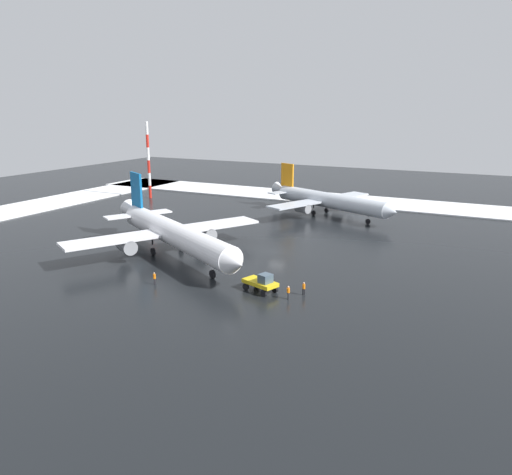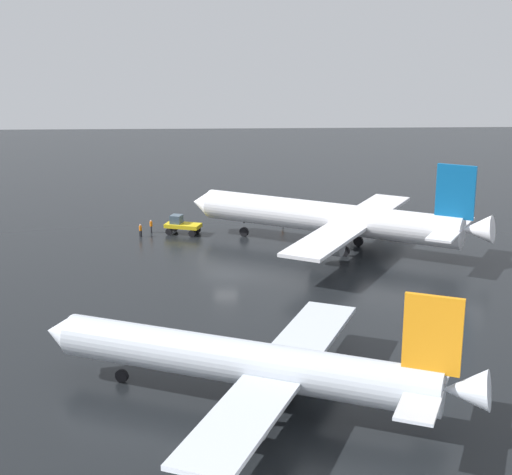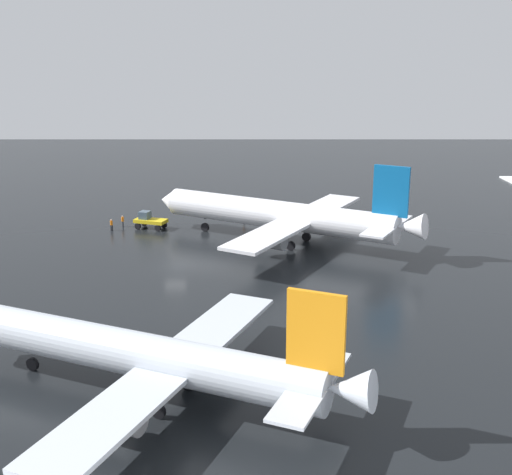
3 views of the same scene
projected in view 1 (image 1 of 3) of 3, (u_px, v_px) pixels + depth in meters
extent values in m
plane|color=black|center=(277.00, 252.00, 81.01)|extent=(240.00, 240.00, 0.00)
cube|color=white|center=(360.00, 201.00, 124.19)|extent=(152.00, 16.00, 0.25)
cube|color=white|center=(1.00, 213.00, 110.16)|extent=(14.00, 116.00, 0.25)
cylinder|color=white|center=(175.00, 234.00, 76.53)|extent=(30.64, 19.34, 3.74)
cone|color=white|center=(237.00, 263.00, 62.25)|extent=(4.04, 4.39, 3.55)
cone|color=white|center=(132.00, 210.00, 90.82)|extent=(4.98, 4.69, 3.64)
cube|color=white|center=(216.00, 225.00, 84.15)|extent=(11.19, 14.85, 0.40)
cylinder|color=gray|center=(206.00, 233.00, 82.79)|extent=(4.34, 3.74, 2.20)
cube|color=white|center=(110.00, 240.00, 74.36)|extent=(11.19, 14.85, 0.40)
cylinder|color=gray|center=(126.00, 246.00, 75.39)|extent=(4.34, 3.74, 2.20)
cube|color=#0C5999|center=(136.00, 190.00, 87.67)|extent=(4.04, 2.49, 6.16)
cube|color=white|center=(156.00, 212.00, 90.37)|extent=(5.07, 6.00, 0.26)
cube|color=white|center=(120.00, 217.00, 86.79)|extent=(5.07, 6.00, 0.26)
cylinder|color=black|center=(212.00, 263.00, 67.69)|extent=(0.26, 0.26, 0.77)
cylinder|color=black|center=(212.00, 274.00, 68.09)|extent=(1.24, 0.93, 1.21)
cylinder|color=black|center=(180.00, 238.00, 80.90)|extent=(0.26, 0.26, 0.77)
cylinder|color=black|center=(181.00, 247.00, 81.31)|extent=(1.24, 0.93, 1.21)
cylinder|color=black|center=(152.00, 242.00, 78.28)|extent=(0.26, 0.26, 0.77)
cylinder|color=black|center=(153.00, 252.00, 78.68)|extent=(1.24, 0.93, 1.21)
cylinder|color=silver|center=(330.00, 201.00, 106.67)|extent=(27.82, 14.32, 3.27)
cone|color=silver|center=(392.00, 212.00, 95.15)|extent=(3.34, 3.76, 3.11)
cone|color=silver|center=(280.00, 189.00, 118.19)|extent=(4.25, 3.90, 3.18)
cube|color=silver|center=(344.00, 196.00, 113.80)|extent=(8.79, 13.16, 0.35)
cylinder|color=gray|center=(340.00, 202.00, 112.49)|extent=(3.76, 3.05, 1.92)
cube|color=silver|center=(295.00, 205.00, 103.96)|extent=(8.79, 13.16, 0.35)
cylinder|color=gray|center=(303.00, 208.00, 105.04)|extent=(3.76, 3.05, 1.92)
cube|color=orange|center=(287.00, 175.00, 115.58)|extent=(3.67, 1.83, 5.38)
cube|color=silver|center=(296.00, 190.00, 118.19)|extent=(4.11, 5.23, 0.23)
cube|color=silver|center=(279.00, 193.00, 114.59)|extent=(4.11, 5.23, 0.23)
cylinder|color=black|center=(368.00, 215.00, 99.57)|extent=(0.23, 0.23, 0.67)
cylinder|color=black|center=(368.00, 222.00, 99.92)|extent=(1.10, 0.72, 1.06)
cylinder|color=black|center=(327.00, 204.00, 110.49)|extent=(0.23, 0.23, 0.67)
cylinder|color=black|center=(327.00, 210.00, 110.84)|extent=(1.10, 0.72, 1.06)
cylinder|color=black|center=(314.00, 207.00, 107.85)|extent=(0.23, 0.23, 0.67)
cylinder|color=black|center=(313.00, 213.00, 108.20)|extent=(1.10, 0.72, 1.06)
cube|color=gold|center=(260.00, 283.00, 63.23)|extent=(5.06, 3.55, 0.50)
cube|color=#3F5160|center=(265.00, 278.00, 62.39)|extent=(1.81, 1.87, 1.10)
cylinder|color=black|center=(275.00, 289.00, 62.97)|extent=(0.96, 0.59, 0.90)
cylinder|color=black|center=(264.00, 293.00, 61.62)|extent=(0.96, 0.59, 0.90)
cylinder|color=black|center=(257.00, 283.00, 65.18)|extent=(0.96, 0.59, 0.90)
cylinder|color=black|center=(246.00, 287.00, 63.84)|extent=(0.96, 0.59, 0.90)
cylinder|color=black|center=(288.00, 296.00, 60.85)|extent=(0.16, 0.16, 0.85)
cylinder|color=black|center=(288.00, 296.00, 60.66)|extent=(0.16, 0.16, 0.85)
cylinder|color=orange|center=(288.00, 290.00, 60.57)|extent=(0.36, 0.36, 0.62)
sphere|color=tan|center=(288.00, 287.00, 60.46)|extent=(0.24, 0.24, 0.24)
cylinder|color=black|center=(304.00, 292.00, 62.05)|extent=(0.16, 0.16, 0.85)
cylinder|color=black|center=(303.00, 292.00, 62.10)|extent=(0.16, 0.16, 0.85)
cylinder|color=orange|center=(304.00, 286.00, 61.89)|extent=(0.36, 0.36, 0.62)
sphere|color=tan|center=(304.00, 283.00, 61.78)|extent=(0.24, 0.24, 0.24)
cylinder|color=black|center=(154.00, 282.00, 65.63)|extent=(0.16, 0.16, 0.85)
cylinder|color=black|center=(155.00, 281.00, 65.82)|extent=(0.16, 0.16, 0.85)
cylinder|color=orange|center=(154.00, 276.00, 65.54)|extent=(0.36, 0.36, 0.62)
sphere|color=tan|center=(154.00, 273.00, 65.43)|extent=(0.24, 0.24, 0.24)
cylinder|color=red|center=(150.00, 192.00, 128.80)|extent=(0.70, 0.70, 3.23)
cylinder|color=white|center=(150.00, 179.00, 127.99)|extent=(0.70, 0.70, 3.23)
cylinder|color=red|center=(149.00, 167.00, 127.17)|extent=(0.70, 0.70, 3.23)
cylinder|color=white|center=(148.00, 154.00, 126.36)|extent=(0.70, 0.70, 3.23)
cylinder|color=red|center=(147.00, 141.00, 125.54)|extent=(0.70, 0.70, 3.23)
cylinder|color=white|center=(147.00, 128.00, 124.73)|extent=(0.70, 0.70, 3.23)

